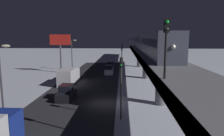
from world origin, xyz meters
name	(u,v)px	position (x,y,z in m)	size (l,w,h in m)	color
ground_plane	(105,103)	(0.00, 0.00, 0.00)	(240.00, 240.00, 0.00)	silver
avenue_asphalt	(74,103)	(4.08, 0.00, 0.00)	(11.00, 81.19, 0.01)	#28282D
elevated_railway	(161,66)	(-6.89, 0.00, 4.86)	(5.00, 81.19, 5.60)	slate
subway_train	(140,40)	(-6.98, -31.78, 7.38)	(2.94, 74.07, 3.40)	#4C5160
rail_signal	(166,38)	(-5.00, 11.24, 8.33)	(0.36, 0.41, 4.00)	black
sedan_blue	(111,66)	(0.88, -27.17, 0.79)	(1.91, 4.70, 1.97)	navy
sedan_black	(66,93)	(5.48, -1.67, 0.80)	(1.80, 4.53, 1.97)	black
sedan_white	(109,70)	(0.88, -21.03, 0.80)	(1.80, 4.71, 1.97)	silver
delivery_van	(69,76)	(7.48, -10.80, 1.35)	(2.40, 7.40, 2.80)	silver
traffic_light_near	(121,79)	(-2.02, 5.02, 4.20)	(0.32, 0.44, 6.40)	#2D2D2D
traffic_light_mid	(122,57)	(-2.02, -18.56, 4.20)	(0.32, 0.44, 6.40)	#2D2D2D
traffic_light_far	(122,50)	(-2.02, -42.15, 4.20)	(0.32, 0.44, 6.40)	#2D2D2D
commercial_billboard	(60,44)	(12.22, -21.78, 6.83)	(4.80, 0.36, 8.90)	#4C4C51
street_lamp_near	(2,72)	(10.16, 5.00, 4.81)	(1.35, 0.44, 7.65)	#38383D
street_lamp_far	(73,51)	(10.16, -25.00, 4.81)	(1.35, 0.44, 7.65)	#38383D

